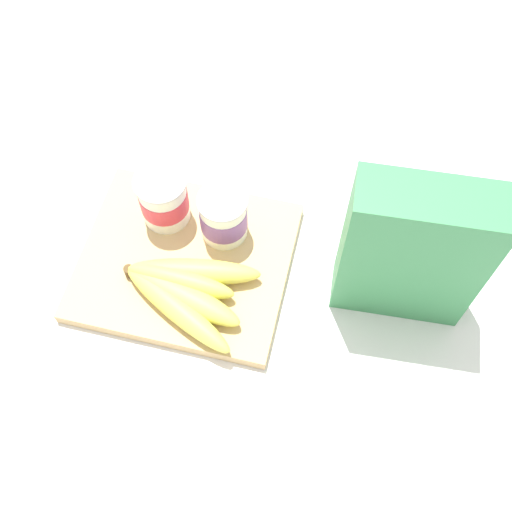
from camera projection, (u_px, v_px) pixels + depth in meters
name	position (u px, v px, depth m)	size (l,w,h in m)	color
ground_plane	(186.00, 265.00, 0.90)	(2.40, 2.40, 0.00)	silver
cutting_board	(185.00, 261.00, 0.89)	(0.30, 0.26, 0.02)	tan
cereal_box	(412.00, 253.00, 0.77)	(0.18, 0.07, 0.25)	#38844C
yogurt_cup_front	(164.00, 199.00, 0.88)	(0.07, 0.07, 0.09)	white
yogurt_cup_back	(223.00, 216.00, 0.87)	(0.07, 0.07, 0.08)	white
banana_bunch	(184.00, 289.00, 0.84)	(0.19, 0.15, 0.04)	#DBD44F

